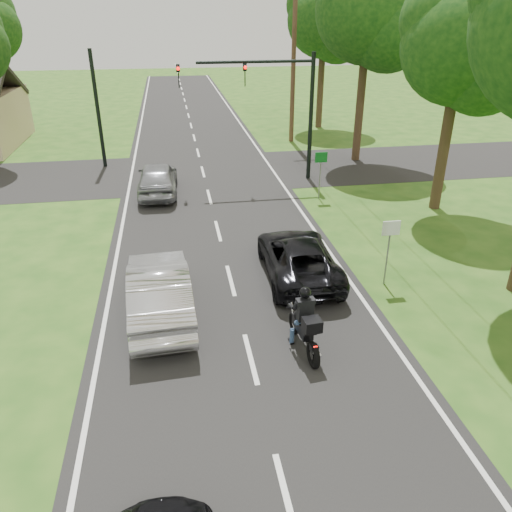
% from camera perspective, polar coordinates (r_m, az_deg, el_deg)
% --- Properties ---
extents(ground, '(140.00, 140.00, 0.00)m').
position_cam_1_polar(ground, '(12.49, -0.61, -11.64)').
color(ground, '#255116').
rests_on(ground, ground).
extents(road, '(8.00, 100.00, 0.01)m').
position_cam_1_polar(road, '(21.23, -4.90, 4.98)').
color(road, black).
rests_on(road, ground).
extents(cross_road, '(60.00, 7.00, 0.01)m').
position_cam_1_polar(cross_road, '(26.90, -6.09, 9.53)').
color(cross_road, black).
rests_on(cross_road, ground).
extents(motorcycle_rider, '(0.61, 2.07, 1.78)m').
position_cam_1_polar(motorcycle_rider, '(12.42, 5.62, -8.03)').
color(motorcycle_rider, black).
rests_on(motorcycle_rider, ground).
extents(dark_suv, '(2.27, 4.70, 1.29)m').
position_cam_1_polar(dark_suv, '(15.86, 4.84, -0.10)').
color(dark_suv, black).
rests_on(dark_suv, road).
extents(silver_sedan, '(1.87, 4.77, 1.55)m').
position_cam_1_polar(silver_sedan, '(13.96, -10.98, -3.84)').
color(silver_sedan, silver).
rests_on(silver_sedan, road).
extents(silver_suv, '(1.89, 4.41, 1.48)m').
position_cam_1_polar(silver_suv, '(23.64, -11.19, 8.73)').
color(silver_suv, gray).
rests_on(silver_suv, road).
extents(traffic_signal, '(6.38, 0.44, 6.00)m').
position_cam_1_polar(traffic_signal, '(24.49, 2.00, 17.93)').
color(traffic_signal, black).
rests_on(traffic_signal, ground).
extents(signal_pole_far, '(0.20, 0.20, 6.00)m').
position_cam_1_polar(signal_pole_far, '(28.37, -17.63, 15.60)').
color(signal_pole_far, black).
rests_on(signal_pole_far, ground).
extents(utility_pole_far, '(1.60, 0.28, 10.00)m').
position_cam_1_polar(utility_pole_far, '(32.77, 4.32, 21.64)').
color(utility_pole_far, brown).
rests_on(utility_pole_far, ground).
extents(sign_white, '(0.55, 0.07, 2.12)m').
position_cam_1_polar(sign_white, '(15.41, 15.07, 2.08)').
color(sign_white, slate).
rests_on(sign_white, ground).
extents(sign_green, '(0.55, 0.07, 2.12)m').
position_cam_1_polar(sign_green, '(22.53, 7.41, 10.38)').
color(sign_green, slate).
rests_on(sign_green, ground).
extents(tree_row_c, '(4.80, 4.65, 8.76)m').
position_cam_1_polar(tree_row_c, '(21.75, 23.15, 20.53)').
color(tree_row_c, '#332316').
rests_on(tree_row_c, ground).
extents(tree_row_d, '(5.76, 5.58, 10.45)m').
position_cam_1_polar(tree_row_d, '(28.55, 13.50, 25.12)').
color(tree_row_d, '#332316').
rests_on(tree_row_d, ground).
extents(tree_row_e, '(5.28, 5.12, 9.61)m').
position_cam_1_polar(tree_row_e, '(37.19, 8.32, 24.70)').
color(tree_row_e, '#332316').
rests_on(tree_row_e, ground).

